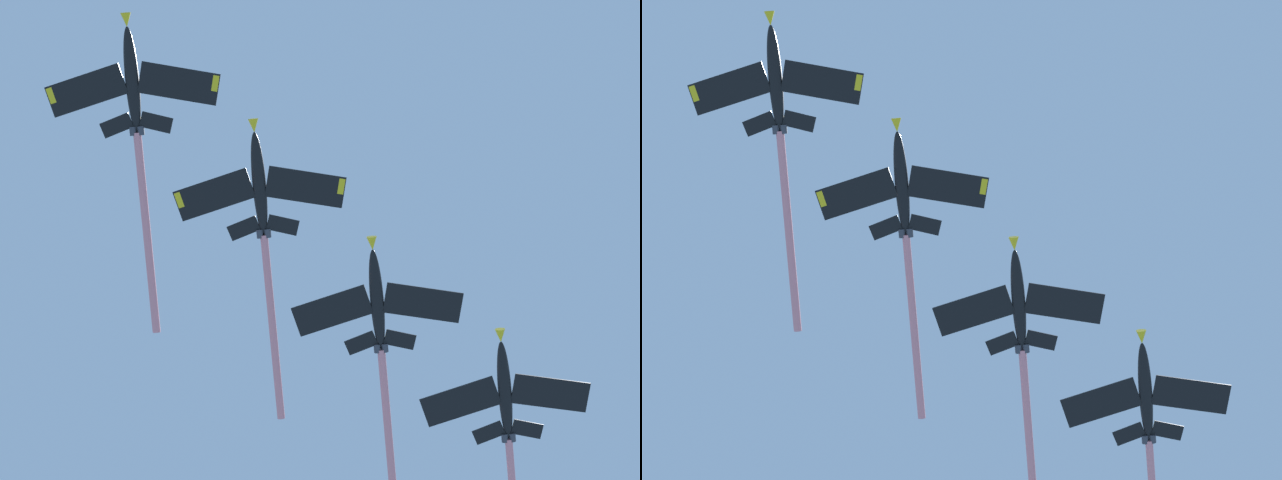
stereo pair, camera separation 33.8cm
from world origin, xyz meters
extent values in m
ellipsoid|color=black|center=(6.12, 18.74, 129.06)|extent=(8.67, 10.49, 3.42)
cone|color=yellow|center=(2.06, 13.54, 130.22)|extent=(2.04, 2.14, 1.46)
ellipsoid|color=black|center=(4.91, 17.19, 130.01)|extent=(2.58, 2.91, 1.37)
cube|color=black|center=(10.77, 16.09, 128.82)|extent=(9.68, 6.92, 0.82)
cube|color=yellow|center=(14.20, 13.82, 128.89)|extent=(1.37, 1.92, 0.43)
cube|color=black|center=(2.41, 22.61, 128.82)|extent=(8.37, 9.29, 0.82)
cube|color=yellow|center=(-0.63, 25.38, 128.89)|extent=(1.84, 1.66, 0.43)
cube|color=black|center=(10.94, 21.22, 128.19)|extent=(4.00, 2.92, 0.47)
cube|color=black|center=(7.35, 24.03, 128.19)|extent=(3.51, 3.99, 0.47)
cube|color=yellow|center=(9.17, 22.66, 129.61)|extent=(1.89, 2.36, 3.17)
cylinder|color=#38383D|center=(9.97, 22.96, 127.96)|extent=(1.32, 1.38, 0.96)
cylinder|color=#38383D|center=(9.26, 23.51, 127.96)|extent=(1.32, 1.38, 0.96)
cylinder|color=pink|center=(16.82, 32.47, 125.89)|extent=(15.00, 18.87, 4.97)
ellipsoid|color=black|center=(24.53, 20.53, 127.06)|extent=(8.78, 10.42, 3.40)
cone|color=yellow|center=(20.41, 15.38, 128.20)|extent=(2.05, 2.14, 1.46)
ellipsoid|color=black|center=(23.31, 19.00, 128.01)|extent=(2.60, 2.90, 1.37)
cube|color=black|center=(29.15, 17.83, 126.82)|extent=(9.67, 7.01, 0.81)
cube|color=yellow|center=(32.56, 15.51, 126.89)|extent=(1.38, 1.92, 0.43)
cube|color=black|center=(20.87, 24.44, 126.82)|extent=(8.31, 9.33, 0.81)
cube|color=yellow|center=(17.87, 27.25, 126.89)|extent=(1.85, 1.65, 0.43)
cube|color=black|center=(29.39, 22.96, 126.20)|extent=(4.00, 2.95, 0.47)
cube|color=black|center=(25.83, 25.80, 126.20)|extent=(3.48, 4.00, 0.47)
cube|color=yellow|center=(27.64, 24.41, 127.61)|extent=(1.92, 2.33, 3.17)
cylinder|color=#38383D|center=(28.44, 24.70, 125.96)|extent=(1.33, 1.38, 0.96)
cylinder|color=#38383D|center=(27.74, 25.26, 125.96)|extent=(1.33, 1.38, 0.96)
cylinder|color=pink|center=(35.00, 33.63, 124.03)|extent=(14.38, 17.67, 4.68)
ellipsoid|color=black|center=(43.14, 23.90, 123.91)|extent=(8.84, 10.39, 3.04)
cone|color=yellow|center=(38.97, 18.74, 124.85)|extent=(2.04, 2.12, 1.41)
ellipsoid|color=black|center=(41.89, 22.35, 124.80)|extent=(2.60, 2.88, 1.29)
cube|color=black|center=(47.75, 21.17, 123.69)|extent=(9.68, 7.06, 0.71)
cube|color=yellow|center=(51.14, 18.84, 123.77)|extent=(1.39, 1.93, 0.37)
cube|color=black|center=(39.51, 27.84, 123.69)|extent=(8.29, 9.35, 0.71)
cube|color=yellow|center=(36.52, 30.66, 123.77)|extent=(1.86, 1.64, 0.37)
cube|color=black|center=(48.03, 26.31, 123.20)|extent=(4.01, 2.97, 0.41)
cube|color=black|center=(44.48, 29.18, 123.20)|extent=(3.47, 4.00, 0.41)
cube|color=yellow|center=(46.25, 27.75, 124.62)|extent=(1.88, 2.27, 3.11)
cylinder|color=#38383D|center=(47.09, 28.07, 122.99)|extent=(1.32, 1.36, 0.93)
cylinder|color=#38383D|center=(46.39, 28.64, 122.99)|extent=(1.32, 1.36, 0.93)
cylinder|color=pink|center=(54.99, 38.54, 121.12)|extent=(17.05, 20.76, 4.61)
ellipsoid|color=black|center=(61.63, 24.40, 121.89)|extent=(8.94, 10.31, 3.07)
cone|color=yellow|center=(57.39, 19.30, 122.85)|extent=(2.04, 2.12, 1.42)
ellipsoid|color=black|center=(60.35, 22.87, 122.79)|extent=(2.62, 2.87, 1.29)
cube|color=black|center=(66.20, 21.62, 121.68)|extent=(9.67, 7.14, 0.71)
cube|color=yellow|center=(69.56, 19.24, 121.75)|extent=(1.41, 1.92, 0.38)
cube|color=black|center=(58.04, 28.39, 121.68)|extent=(8.22, 9.38, 0.71)
cube|color=yellow|center=(55.09, 31.25, 121.75)|extent=(1.86, 1.63, 0.38)
cube|color=black|center=(66.54, 26.76, 121.17)|extent=(4.01, 3.01, 0.42)
cube|color=black|center=(63.03, 29.67, 121.17)|extent=(3.45, 4.01, 0.42)
cube|color=yellow|center=(64.79, 28.21, 122.59)|extent=(1.91, 2.25, 3.12)
cylinder|color=#38383D|center=(65.63, 28.52, 120.96)|extent=(1.32, 1.36, 0.94)
cylinder|color=#38383D|center=(64.94, 29.10, 120.96)|extent=(1.32, 1.36, 0.94)
camera|label=1|loc=(10.76, -12.81, 1.84)|focal=63.44mm
camera|label=2|loc=(10.48, -12.63, 1.84)|focal=63.44mm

